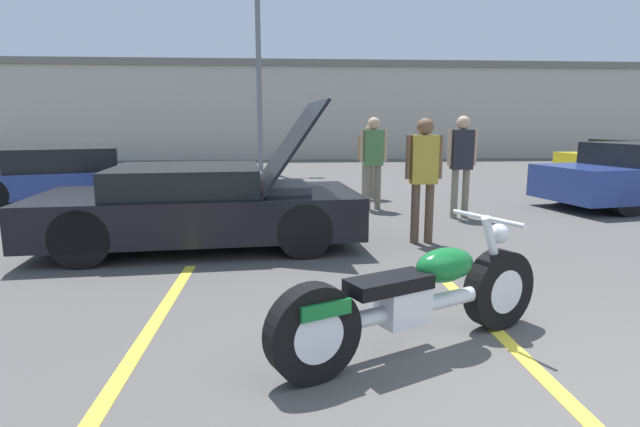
{
  "coord_description": "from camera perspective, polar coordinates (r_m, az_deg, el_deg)",
  "views": [
    {
      "loc": [
        -2.1,
        -1.99,
        1.69
      ],
      "look_at": [
        -1.75,
        2.82,
        0.8
      ],
      "focal_mm": 28.0,
      "sensor_mm": 36.0,
      "label": 1
    }
  ],
  "objects": [
    {
      "name": "parked_car_left_row",
      "position": [
        11.83,
        -26.33,
        3.86
      ],
      "size": [
        4.91,
        3.11,
        1.16
      ],
      "rotation": [
        0.0,
        0.0,
        0.3
      ],
      "color": "navy",
      "rests_on": "ground"
    },
    {
      "name": "far_building",
      "position": [
        24.81,
        0.69,
        11.93
      ],
      "size": [
        32.0,
        4.2,
        4.4
      ],
      "color": "#B2AD9E",
      "rests_on": "ground"
    },
    {
      "name": "spectator_midground",
      "position": [
        11.15,
        5.67,
        6.64
      ],
      "size": [
        0.52,
        0.21,
        1.63
      ],
      "color": "gray",
      "rests_on": "ground"
    },
    {
      "name": "parking_stripe_middle",
      "position": [
        4.07,
        22.09,
        -14.81
      ],
      "size": [
        0.12,
        5.05,
        0.01
      ],
      "primitive_type": "cube",
      "color": "yellow",
      "rests_on": "ground"
    },
    {
      "name": "parking_stripe_foreground",
      "position": [
        3.85,
        -21.42,
        -16.25
      ],
      "size": [
        0.12,
        5.05,
        0.01
      ],
      "primitive_type": "cube",
      "color": "yellow",
      "rests_on": "ground"
    },
    {
      "name": "show_car_hood_open",
      "position": [
        7.01,
        -13.3,
        0.93
      ],
      "size": [
        4.38,
        2.29,
        1.97
      ],
      "rotation": [
        0.0,
        0.0,
        0.09
      ],
      "color": "black",
      "rests_on": "ground"
    },
    {
      "name": "spectator_near_motorcycle",
      "position": [
        9.11,
        15.89,
        6.17
      ],
      "size": [
        0.52,
        0.24,
        1.79
      ],
      "color": "gray",
      "rests_on": "ground"
    },
    {
      "name": "motorcycle",
      "position": [
        3.79,
        10.94,
        -9.65
      ],
      "size": [
        2.24,
        1.21,
        0.97
      ],
      "rotation": [
        0.0,
        0.0,
        0.45
      ],
      "color": "black",
      "rests_on": "ground"
    },
    {
      "name": "light_pole",
      "position": [
        17.92,
        -6.77,
        17.67
      ],
      "size": [
        1.21,
        0.28,
        7.18
      ],
      "color": "slate",
      "rests_on": "ground"
    },
    {
      "name": "spectator_far_lot",
      "position": [
        9.7,
        6.12,
        6.68
      ],
      "size": [
        0.52,
        0.23,
        1.78
      ],
      "color": "gray",
      "rests_on": "ground"
    },
    {
      "name": "spectator_by_show_car",
      "position": [
        7.06,
        11.77,
        4.94
      ],
      "size": [
        0.52,
        0.23,
        1.74
      ],
      "color": "brown",
      "rests_on": "ground"
    }
  ]
}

